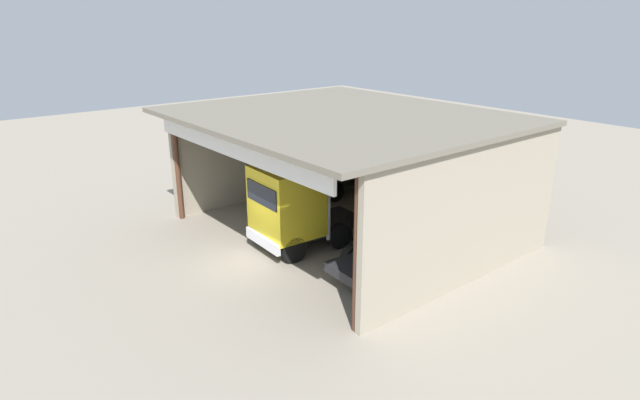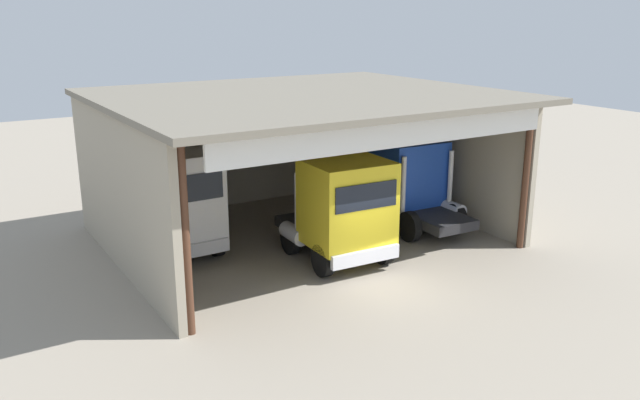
{
  "view_description": "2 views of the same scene",
  "coord_description": "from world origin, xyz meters",
  "px_view_note": "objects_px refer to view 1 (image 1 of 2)",
  "views": [
    {
      "loc": [
        16.41,
        -9.58,
        9.18
      ],
      "look_at": [
        0.0,
        3.71,
        1.81
      ],
      "focal_mm": 29.66,
      "sensor_mm": 36.0,
      "label": 1
    },
    {
      "loc": [
        -11.29,
        -14.58,
        8.0
      ],
      "look_at": [
        0.0,
        3.71,
        1.81
      ],
      "focal_mm": 36.5,
      "sensor_mm": 36.0,
      "label": 2
    }
  ],
  "objects_px": {
    "truck_blue_center_bay": "(402,230)",
    "truck_yellow_right_bay": "(292,206)",
    "truck_white_center_right_bay": "(298,167)",
    "tool_cart": "(378,191)",
    "oil_drum": "(383,194)"
  },
  "relations": [
    {
      "from": "truck_blue_center_bay",
      "to": "truck_yellow_right_bay",
      "type": "bearing_deg",
      "value": -155.05
    },
    {
      "from": "truck_white_center_right_bay",
      "to": "tool_cart",
      "type": "height_order",
      "value": "truck_white_center_right_bay"
    },
    {
      "from": "truck_white_center_right_bay",
      "to": "oil_drum",
      "type": "bearing_deg",
      "value": -126.85
    },
    {
      "from": "truck_blue_center_bay",
      "to": "truck_white_center_right_bay",
      "type": "bearing_deg",
      "value": 171.59
    },
    {
      "from": "truck_yellow_right_bay",
      "to": "tool_cart",
      "type": "xyz_separation_m",
      "value": [
        -2.11,
        7.09,
        -1.33
      ]
    },
    {
      "from": "truck_yellow_right_bay",
      "to": "truck_white_center_right_bay",
      "type": "bearing_deg",
      "value": -36.39
    },
    {
      "from": "truck_blue_center_bay",
      "to": "tool_cart",
      "type": "distance_m",
      "value": 8.5
    },
    {
      "from": "truck_white_center_right_bay",
      "to": "truck_yellow_right_bay",
      "type": "bearing_deg",
      "value": 139.8
    },
    {
      "from": "oil_drum",
      "to": "tool_cart",
      "type": "distance_m",
      "value": 0.37
    },
    {
      "from": "truck_yellow_right_bay",
      "to": "truck_blue_center_bay",
      "type": "relative_size",
      "value": 1.09
    },
    {
      "from": "tool_cart",
      "to": "truck_white_center_right_bay",
      "type": "bearing_deg",
      "value": -122.0
    },
    {
      "from": "tool_cart",
      "to": "truck_yellow_right_bay",
      "type": "bearing_deg",
      "value": -73.43
    },
    {
      "from": "truck_white_center_right_bay",
      "to": "oil_drum",
      "type": "height_order",
      "value": "truck_white_center_right_bay"
    },
    {
      "from": "truck_yellow_right_bay",
      "to": "oil_drum",
      "type": "relative_size",
      "value": 5.62
    },
    {
      "from": "oil_drum",
      "to": "truck_white_center_right_bay",
      "type": "bearing_deg",
      "value": -125.85
    }
  ]
}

